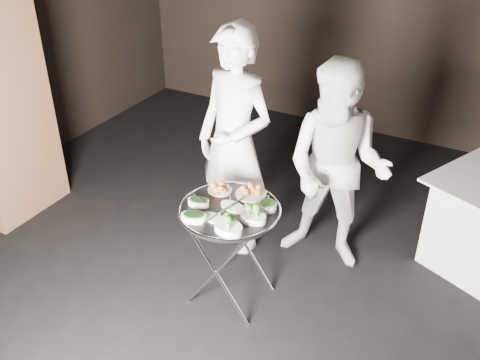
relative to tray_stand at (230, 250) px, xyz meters
The scene contains 16 objects.
floor 0.50m from the tray_stand, 75.23° to the right, with size 6.00×7.00×0.05m, color black.
wall_back 3.51m from the tray_stand, 89.19° to the left, with size 6.00×0.05×3.00m, color black.
tray_stand is the anchor object (origin of this frame).
serving_tray 0.35m from the tray_stand, 75.96° to the right, with size 0.71×0.71×0.04m.
potato_plate_a 0.46m from the tray_stand, 135.99° to the left, with size 0.18×0.18×0.06m.
potato_plate_b 0.46m from the tray_stand, 77.48° to the left, with size 0.22×0.22×0.08m.
greens_bowl 0.47m from the tray_stand, 27.75° to the left, with size 0.13×0.13×0.08m.
asparagus_plate_a 0.38m from the tray_stand, 53.34° to the left, with size 0.21×0.15×0.04m.
asparagus_plate_b 0.41m from the tray_stand, 101.07° to the right, with size 0.19×0.13×0.03m.
spinach_bowl_a 0.45m from the tray_stand, 164.37° to the right, with size 0.17×0.12×0.06m.
spinach_bowl_b 0.48m from the tray_stand, 121.73° to the right, with size 0.20×0.16×0.07m.
broccoli_bowl_a 0.45m from the tray_stand, 12.81° to the right, with size 0.19×0.14×0.08m.
broccoli_bowl_b 0.47m from the tray_stand, 62.26° to the right, with size 0.21×0.16×0.08m.
serving_utensils 0.41m from the tray_stand, 76.29° to the left, with size 0.58×0.43×0.01m.
waiter_left 0.87m from the tray_stand, 116.10° to the left, with size 0.69×0.45×1.89m, color white.
waiter_right 1.01m from the tray_stand, 58.29° to the left, with size 0.82×0.64×1.70m, color white.
Camera 1 is at (1.46, -2.46, 2.86)m, focal length 40.00 mm.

